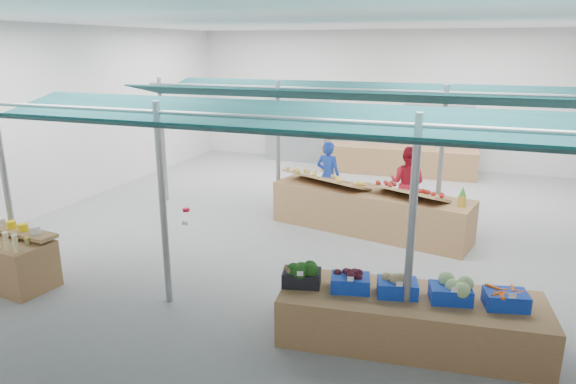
{
  "coord_description": "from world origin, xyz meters",
  "views": [
    {
      "loc": [
        3.14,
        -9.94,
        3.72
      ],
      "look_at": [
        0.02,
        -1.6,
        1.17
      ],
      "focal_mm": 32.0,
      "sensor_mm": 36.0,
      "label": 1
    }
  ],
  "objects_px": {
    "bottle_shelf": "(6,258)",
    "vendor_right": "(407,183)",
    "fruit_counter": "(369,211)",
    "veg_counter": "(410,319)",
    "vendor_left": "(328,176)"
  },
  "relations": [
    {
      "from": "vendor_left",
      "to": "bottle_shelf",
      "type": "bearing_deg",
      "value": 67.4
    },
    {
      "from": "veg_counter",
      "to": "vendor_left",
      "type": "relative_size",
      "value": 2.03
    },
    {
      "from": "vendor_right",
      "to": "fruit_counter",
      "type": "bearing_deg",
      "value": 73.46
    },
    {
      "from": "fruit_counter",
      "to": "vendor_right",
      "type": "relative_size",
      "value": 2.5
    },
    {
      "from": "bottle_shelf",
      "to": "veg_counter",
      "type": "height_order",
      "value": "bottle_shelf"
    },
    {
      "from": "veg_counter",
      "to": "vendor_right",
      "type": "distance_m",
      "value": 5.07
    },
    {
      "from": "veg_counter",
      "to": "vendor_left",
      "type": "distance_m",
      "value": 5.63
    },
    {
      "from": "vendor_right",
      "to": "vendor_left",
      "type": "bearing_deg",
      "value": 12.07
    },
    {
      "from": "veg_counter",
      "to": "vendor_left",
      "type": "height_order",
      "value": "vendor_left"
    },
    {
      "from": "vendor_left",
      "to": "vendor_right",
      "type": "bearing_deg",
      "value": -167.93
    },
    {
      "from": "bottle_shelf",
      "to": "vendor_right",
      "type": "xyz_separation_m",
      "value": [
        5.59,
        5.49,
        0.4
      ]
    },
    {
      "from": "veg_counter",
      "to": "fruit_counter",
      "type": "relative_size",
      "value": 0.81
    },
    {
      "from": "fruit_counter",
      "to": "bottle_shelf",
      "type": "bearing_deg",
      "value": -126.65
    },
    {
      "from": "veg_counter",
      "to": "vendor_right",
      "type": "xyz_separation_m",
      "value": [
        -0.76,
        4.99,
        0.5
      ]
    },
    {
      "from": "vendor_left",
      "to": "fruit_counter",
      "type": "bearing_deg",
      "value": 149.56
    }
  ]
}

